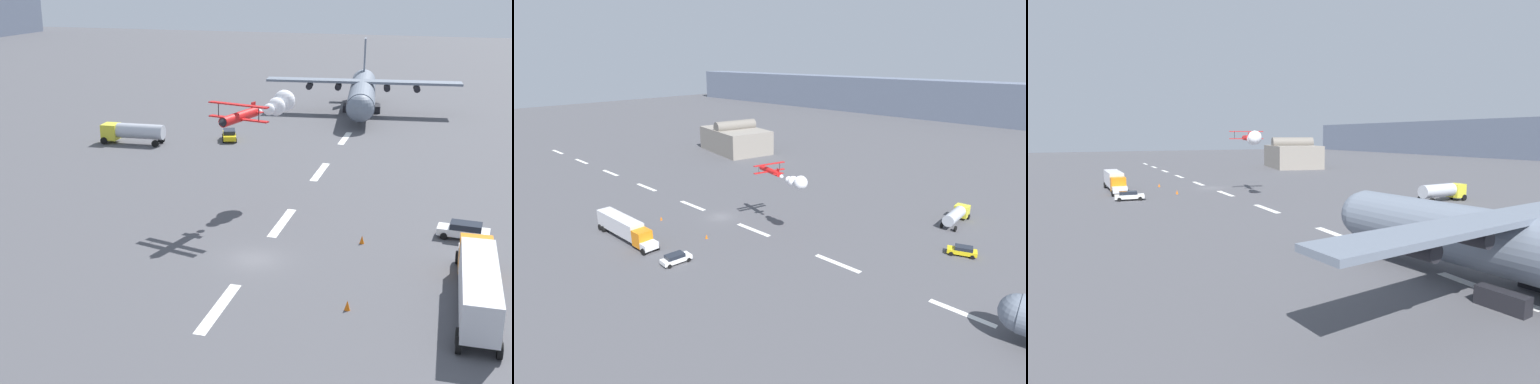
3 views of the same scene
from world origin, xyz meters
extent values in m
plane|color=#4C4C51|center=(0.00, 0.00, 0.00)|extent=(440.00, 440.00, 0.00)
cube|color=white|center=(-82.52, 0.00, 0.01)|extent=(8.00, 0.90, 0.01)
cube|color=white|center=(-64.18, 0.00, 0.01)|extent=(8.00, 0.90, 0.01)
cube|color=white|center=(-45.85, 0.00, 0.01)|extent=(8.00, 0.90, 0.01)
cube|color=white|center=(-27.51, 0.00, 0.01)|extent=(8.00, 0.90, 0.01)
cube|color=white|center=(-9.17, 0.00, 0.01)|extent=(8.00, 0.90, 0.01)
cube|color=white|center=(9.17, 0.00, 0.01)|extent=(8.00, 0.90, 0.01)
cube|color=white|center=(27.51, 0.00, 0.01)|extent=(8.00, 0.90, 0.01)
cube|color=white|center=(45.85, 0.00, 0.01)|extent=(8.00, 0.90, 0.01)
cube|color=slate|center=(0.00, 158.28, 9.21)|extent=(396.00, 16.00, 18.41)
sphere|color=slate|center=(51.89, -1.17, 3.40)|extent=(4.18, 4.18, 4.18)
cylinder|color=red|center=(9.18, 4.29, 10.16)|extent=(5.86, 2.28, 0.96)
cube|color=red|center=(8.99, 4.33, 10.01)|extent=(2.05, 6.28, 0.12)
cube|color=red|center=(8.99, 4.33, 11.34)|extent=(2.05, 6.28, 0.12)
cylinder|color=black|center=(8.47, 2.18, 10.68)|extent=(0.08, 0.08, 1.33)
cylinder|color=black|center=(9.50, 6.48, 10.68)|extent=(0.08, 0.08, 1.33)
cube|color=red|center=(11.72, 3.68, 10.61)|extent=(0.70, 0.26, 1.10)
cube|color=red|center=(11.72, 3.68, 10.21)|extent=(1.05, 2.08, 0.08)
cone|color=black|center=(6.02, 5.04, 10.16)|extent=(0.87, 0.96, 0.81)
sphere|color=white|center=(12.77, 3.42, 9.96)|extent=(0.70, 0.70, 0.70)
sphere|color=white|center=(14.83, 2.99, 9.89)|extent=(1.20, 1.20, 1.20)
sphere|color=white|center=(16.19, 2.57, 9.96)|extent=(1.87, 1.87, 1.87)
sphere|color=white|center=(18.08, 2.21, 10.25)|extent=(2.29, 2.29, 2.29)
cube|color=silver|center=(3.79, -17.65, 1.10)|extent=(1.64, 2.53, 1.10)
cube|color=orange|center=(1.79, -17.69, 1.85)|extent=(2.44, 2.54, 2.60)
cube|color=silver|center=(-5.25, -17.81, 2.30)|extent=(11.73, 2.70, 2.80)
cylinder|color=black|center=(3.97, -16.40, 0.55)|extent=(1.11, 0.37, 1.10)
cylinder|color=black|center=(-9.32, -16.63, 0.55)|extent=(1.11, 0.37, 1.10)
cylinder|color=black|center=(-10.52, -16.65, 0.55)|extent=(1.11, 0.37, 1.10)
cylinder|color=black|center=(4.01, -18.90, 0.55)|extent=(1.11, 0.37, 1.10)
cylinder|color=black|center=(-9.28, -19.13, 0.55)|extent=(1.11, 0.37, 1.10)
cylinder|color=black|center=(-10.48, -19.15, 0.55)|extent=(1.11, 0.37, 1.10)
cube|color=yellow|center=(33.81, 31.50, 1.60)|extent=(2.53, 2.35, 2.20)
cylinder|color=#B7BCC6|center=(34.09, 27.03, 1.85)|extent=(2.52, 6.88, 2.10)
cylinder|color=black|center=(32.57, 32.03, 0.50)|extent=(0.38, 1.02, 1.00)
cylinder|color=black|center=(33.05, 24.38, 0.50)|extent=(0.38, 1.02, 1.00)
cylinder|color=black|center=(34.97, 32.18, 0.50)|extent=(0.38, 1.02, 1.00)
cylinder|color=black|center=(35.45, 24.53, 0.50)|extent=(0.38, 1.02, 1.00)
cube|color=white|center=(9.92, -16.79, 0.65)|extent=(2.18, 4.72, 0.65)
cube|color=#1E232D|center=(9.91, -16.99, 1.25)|extent=(1.88, 2.88, 0.55)
cylinder|color=black|center=(9.16, -15.12, 0.32)|extent=(0.27, 0.66, 0.64)
cylinder|color=black|center=(8.89, -18.32, 0.32)|extent=(0.27, 0.66, 0.64)
cylinder|color=black|center=(10.95, -15.27, 0.32)|extent=(0.27, 0.66, 0.64)
cylinder|color=black|center=(10.68, -18.47, 0.32)|extent=(0.27, 0.66, 0.64)
cube|color=yellow|center=(39.85, 15.83, 0.65)|extent=(4.68, 3.21, 0.65)
cube|color=#1E232D|center=(40.04, 15.90, 1.25)|extent=(3.01, 2.46, 0.55)
cylinder|color=black|center=(38.75, 14.46, 0.32)|extent=(0.68, 0.43, 0.64)
cylinder|color=black|center=(41.59, 15.52, 0.32)|extent=(0.68, 0.43, 0.64)
cylinder|color=black|center=(38.12, 16.14, 0.32)|extent=(0.68, 0.43, 0.64)
cylinder|color=black|center=(40.96, 17.21, 0.32)|extent=(0.68, 0.43, 0.64)
cube|color=gray|center=(-41.99, 41.04, 3.65)|extent=(25.20, 18.88, 7.30)
cylinder|color=slate|center=(-41.99, 41.04, 8.20)|extent=(6.39, 14.19, 3.60)
cone|color=orange|center=(-6.80, -8.95, 0.38)|extent=(0.44, 0.44, 0.75)
cone|color=orange|center=(6.08, -8.15, 0.38)|extent=(0.44, 0.44, 0.75)
camera|label=1|loc=(-50.62, -15.20, 23.11)|focal=47.67mm
camera|label=2|loc=(59.70, -47.85, 29.87)|focal=29.48mm
camera|label=3|loc=(83.14, -25.23, 10.61)|focal=29.82mm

